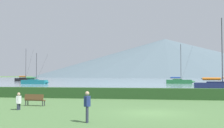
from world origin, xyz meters
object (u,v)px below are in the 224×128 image
(sailboat_slip_4, at_px, (35,82))
(person_seated_viewer, at_px, (19,100))
(sailboat_slip_0, at_px, (25,79))
(sailboat_slip_6, at_px, (219,86))
(sailboat_slip_2, at_px, (179,81))
(person_standing_walker, at_px, (87,104))
(park_bench_near_path, at_px, (35,99))

(sailboat_slip_4, height_order, person_seated_viewer, sailboat_slip_4)
(sailboat_slip_4, bearing_deg, sailboat_slip_0, 122.99)
(sailboat_slip_6, bearing_deg, sailboat_slip_0, 149.87)
(sailboat_slip_0, xyz_separation_m, sailboat_slip_6, (63.63, -58.37, -0.02))
(sailboat_slip_6, bearing_deg, sailboat_slip_2, 109.05)
(person_seated_viewer, xyz_separation_m, person_standing_walker, (6.23, -4.51, 0.29))
(sailboat_slip_2, distance_m, person_standing_walker, 70.44)
(sailboat_slip_4, bearing_deg, park_bench_near_path, -62.86)
(sailboat_slip_0, height_order, park_bench_near_path, sailboat_slip_0)
(sailboat_slip_0, relative_size, sailboat_slip_6, 1.10)
(sailboat_slip_0, distance_m, person_standing_walker, 105.86)
(sailboat_slip_2, xyz_separation_m, sailboat_slip_6, (4.06, -34.81, 0.04))
(sailboat_slip_6, distance_m, person_seated_viewer, 36.39)
(sailboat_slip_6, relative_size, person_seated_viewer, 9.65)
(person_seated_viewer, bearing_deg, person_standing_walker, -26.36)
(sailboat_slip_4, xyz_separation_m, person_seated_viewer, (24.03, -55.28, 0.03))
(sailboat_slip_0, height_order, person_seated_viewer, sailboat_slip_0)
(sailboat_slip_4, distance_m, person_seated_viewer, 60.28)
(person_seated_viewer, bearing_deg, sailboat_slip_4, 123.02)
(sailboat_slip_2, bearing_deg, sailboat_slip_6, -80.56)
(sailboat_slip_2, bearing_deg, sailboat_slip_4, -163.15)
(sailboat_slip_6, bearing_deg, park_bench_near_path, -113.29)
(park_bench_near_path, relative_size, person_seated_viewer, 1.37)
(sailboat_slip_6, height_order, park_bench_near_path, sailboat_slip_6)
(sailboat_slip_2, height_order, sailboat_slip_4, sailboat_slip_2)
(sailboat_slip_0, relative_size, sailboat_slip_2, 1.15)
(sailboat_slip_4, distance_m, sailboat_slip_6, 50.47)
(person_seated_viewer, height_order, person_standing_walker, person_standing_walker)
(park_bench_near_path, xyz_separation_m, person_seated_viewer, (0.02, -2.72, 0.15))
(sailboat_slip_2, xyz_separation_m, person_seated_viewer, (-15.85, -65.27, -0.01))
(person_standing_walker, bearing_deg, person_seated_viewer, 133.35)
(sailboat_slip_0, height_order, sailboat_slip_6, sailboat_slip_0)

